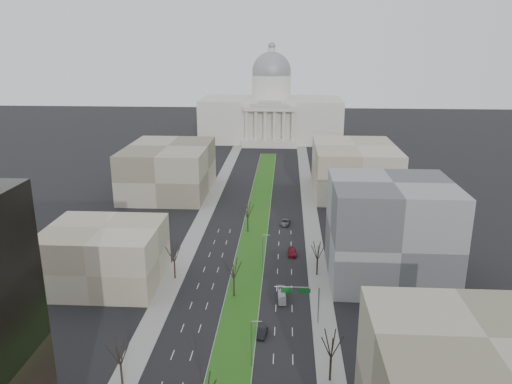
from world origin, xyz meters
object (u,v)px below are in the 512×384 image
at_px(car_black, 263,333).
at_px(box_van, 282,295).
at_px(car_red, 292,252).
at_px(car_grey_far, 285,222).

xyz_separation_m(car_black, box_van, (3.53, 14.76, 0.28)).
bearing_deg(car_black, box_van, 85.38).
xyz_separation_m(car_black, car_red, (6.01, 39.02, 0.09)).
relative_size(car_red, car_grey_far, 0.96).
height_order(car_black, car_grey_far, car_grey_far).
bearing_deg(car_grey_far, car_red, -77.03).
bearing_deg(box_van, car_red, 81.31).
bearing_deg(car_grey_far, box_van, -82.45).
height_order(car_red, car_grey_far, car_red).
bearing_deg(car_black, car_red, 90.09).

